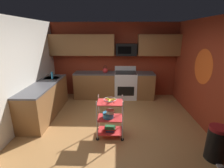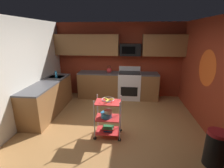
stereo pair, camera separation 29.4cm
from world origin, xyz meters
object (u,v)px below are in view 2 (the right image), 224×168
object	(u,v)px
fruit_bowl	(108,100)
book_stack	(108,128)
mixing_bowl_small	(108,111)
mixing_bowl_large	(106,115)
oven_range	(129,85)
trash_can	(215,148)
kettle	(109,70)
rolling_cart	(108,118)
dish_soap_bottle	(56,74)
microwave	(130,50)

from	to	relation	value
fruit_bowl	book_stack	distance (m)	0.70
mixing_bowl_small	mixing_bowl_large	bearing A→B (deg)	152.57
book_stack	mixing_bowl_small	bearing A→B (deg)	-77.09
oven_range	trash_can	distance (m)	3.40
book_stack	trash_can	xyz separation A→B (m)	(1.95, -0.68, 0.15)
kettle	book_stack	bearing A→B (deg)	-83.86
oven_range	mixing_bowl_large	distance (m)	2.43
fruit_bowl	mixing_bowl_small	size ratio (longest dim) A/B	1.49
rolling_cart	fruit_bowl	xyz separation A→B (m)	(0.00, 0.00, 0.42)
trash_can	dish_soap_bottle	bearing A→B (deg)	149.59
trash_can	microwave	bearing A→B (deg)	115.42
rolling_cart	mixing_bowl_large	world-z (taller)	rolling_cart
oven_range	book_stack	bearing A→B (deg)	-100.82
trash_can	kettle	bearing A→B (deg)	125.93
microwave	book_stack	world-z (taller)	microwave
book_stack	trash_can	size ratio (longest dim) A/B	0.39
mixing_bowl_small	dish_soap_bottle	size ratio (longest dim) A/B	0.91
book_stack	kettle	xyz separation A→B (m)	(-0.26, 2.37, 0.82)
mixing_bowl_small	book_stack	size ratio (longest dim) A/B	0.70
oven_range	mixing_bowl_large	bearing A→B (deg)	-101.72
oven_range	kettle	xyz separation A→B (m)	(-0.71, -0.00, 0.52)
trash_can	mixing_bowl_small	bearing A→B (deg)	161.48
fruit_bowl	mixing_bowl_large	xyz separation A→B (m)	(-0.04, -0.00, -0.36)
mixing_bowl_large	kettle	bearing A→B (deg)	95.21
oven_range	rolling_cart	world-z (taller)	oven_range
book_stack	rolling_cart	bearing A→B (deg)	0.00
microwave	trash_can	distance (m)	3.75
mixing_bowl_large	book_stack	xyz separation A→B (m)	(0.04, 0.00, -0.34)
mixing_bowl_large	trash_can	xyz separation A→B (m)	(1.99, -0.68, -0.19)
oven_range	mixing_bowl_small	distance (m)	2.44
mixing_bowl_small	dish_soap_bottle	bearing A→B (deg)	139.40
oven_range	dish_soap_bottle	world-z (taller)	dish_soap_bottle
trash_can	fruit_bowl	bearing A→B (deg)	160.92
oven_range	kettle	distance (m)	0.88
rolling_cart	mixing_bowl_small	bearing A→B (deg)	-77.09
mixing_bowl_large	kettle	world-z (taller)	kettle
oven_range	microwave	distance (m)	1.23
book_stack	kettle	size ratio (longest dim) A/B	0.98
kettle	trash_can	distance (m)	3.82
rolling_cart	trash_can	size ratio (longest dim) A/B	1.39
dish_soap_bottle	fruit_bowl	bearing A→B (deg)	-40.26
trash_can	rolling_cart	bearing A→B (deg)	160.92
mixing_bowl_small	book_stack	xyz separation A→B (m)	(-0.01, 0.02, -0.44)
microwave	mixing_bowl_small	world-z (taller)	microwave
microwave	trash_can	size ratio (longest dim) A/B	1.06
mixing_bowl_large	mixing_bowl_small	bearing A→B (deg)	-27.43
fruit_bowl	kettle	xyz separation A→B (m)	(-0.26, 2.37, 0.12)
rolling_cart	dish_soap_bottle	distance (m)	2.44
mixing_bowl_large	dish_soap_bottle	distance (m)	2.40
oven_range	book_stack	distance (m)	2.44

